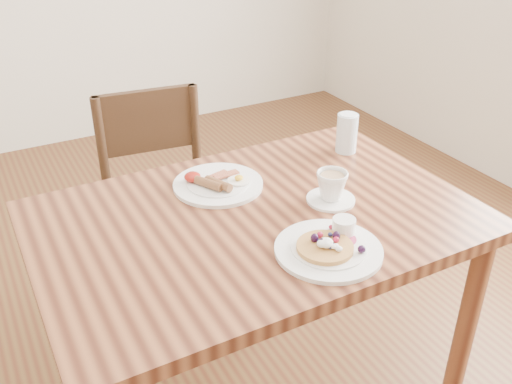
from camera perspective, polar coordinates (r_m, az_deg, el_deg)
dining_table at (r=1.63m, az=-0.00°, el=-5.18°), size 1.20×0.80×0.75m
chair_far at (r=2.19m, az=-9.40°, el=-0.72°), size 0.47×0.47×0.88m
pancake_plate at (r=1.43m, az=7.36°, el=-5.39°), size 0.27×0.27×0.06m
breakfast_plate at (r=1.71m, az=-3.93°, el=0.87°), size 0.27×0.27×0.04m
teacup_saucer at (r=1.63m, az=7.56°, el=0.41°), size 0.14×0.14×0.09m
water_glass at (r=1.93m, az=9.07°, el=5.83°), size 0.07×0.07×0.13m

